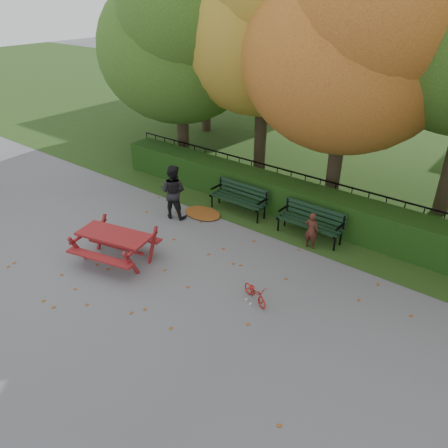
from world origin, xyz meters
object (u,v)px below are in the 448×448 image
Objects in this scene: picnic_table at (115,240)px; child at (311,230)px; tree_b at (271,9)px; bench_left at (240,196)px; adult at (173,192)px; tree_a at (181,38)px; tree_c at (360,39)px; bicycle at (255,293)px; bench_right at (311,220)px.

picnic_table is 4.99m from child.
child is (3.81, -3.55, -4.90)m from tree_b.
bench_left is 1.99m from adult.
bench_left is (3.89, -1.88, -4.00)m from tree_a.
tree_b is at bearing -110.06° from adult.
tree_c reaches higher than bicycle.
bicycle is at bearing -83.15° from bench_right.
bench_left and bench_right have the same top height.
bench_left is at bearing -133.36° from tree_c.
picnic_table reaches higher than bicycle.
bench_left is at bearing 64.81° from picnic_table.
child is at bearing 31.83° from picnic_table.
adult reaches higher than picnic_table.
tree_c reaches higher than child.
tree_c is at bearing 46.64° from bench_left.
tree_c is 5.15m from child.
tree_a is 8.95× the size of bicycle.
tree_a is 6.04m from tree_c.
bench_right is 3.26m from bicycle.
adult is (-1.34, -1.45, 0.29)m from bench_left.
tree_b reaches higher than tree_c.
tree_a is 5.59m from adult.
tree_b is 8.67× the size of child.
bench_left is 2.40m from bench_right.
child is 2.74m from bicycle.
child is (6.56, -2.38, -4.01)m from tree_a.
adult is (-4.01, -0.95, 0.31)m from child.
tree_b is 6.43m from adult.
tree_b reaches higher than bench_left.
tree_c is at bearing 51.26° from picnic_table.
bicycle is (4.13, -1.78, -0.59)m from adult.
bench_right is (6.29, -1.88, -4.00)m from tree_a.
bicycle is at bearing 139.14° from adult.
tree_c reaches higher than adult.
tree_a reaches higher than adult.
bench_left is 1.11× the size of adult.
picnic_table is (3.05, -5.92, -3.92)m from tree_a.
child is at bearing -79.07° from tree_c.
child reaches higher than picnic_table.
child is (0.53, -2.76, -4.32)m from tree_c.
bicycle is at bearing -57.91° from tree_b.
tree_b reaches higher than bicycle.
picnic_table is at bearing 40.15° from child.
tree_a is at bearing 154.24° from bench_left.
tree_b is 9.03m from bicycle.
bicycle is (3.93, -6.27, -5.18)m from tree_b.
adult is at bearing -92.49° from tree_b.
tree_b is at bearing 166.55° from tree_c.
bench_right is 2.15× the size of bicycle.
bench_right is (3.54, -3.04, -4.88)m from tree_b.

